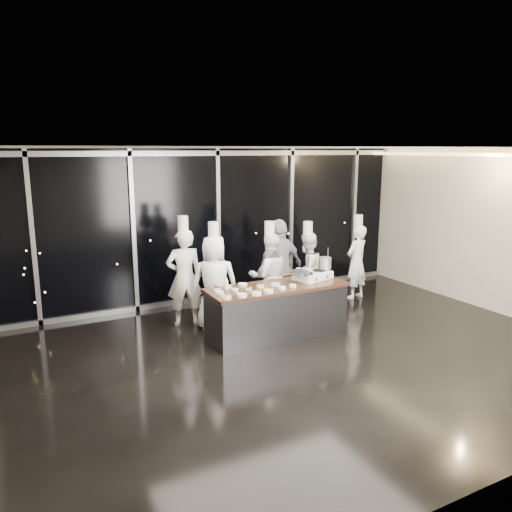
% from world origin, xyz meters
% --- Properties ---
extents(ground, '(9.00, 9.00, 0.00)m').
position_xyz_m(ground, '(0.00, 0.00, 0.00)').
color(ground, black).
rests_on(ground, ground).
extents(room_shell, '(9.02, 7.02, 3.21)m').
position_xyz_m(room_shell, '(0.18, 0.00, 2.25)').
color(room_shell, '#BDB7A1').
rests_on(room_shell, ground).
extents(window_wall, '(8.90, 0.11, 3.20)m').
position_xyz_m(window_wall, '(0.00, 3.43, 1.60)').
color(window_wall, black).
rests_on(window_wall, ground).
extents(demo_counter, '(2.46, 0.86, 0.90)m').
position_xyz_m(demo_counter, '(0.00, 0.90, 0.45)').
color(demo_counter, '#3A3A3F').
rests_on(demo_counter, ground).
extents(stove, '(0.75, 0.57, 0.14)m').
position_xyz_m(stove, '(0.80, 1.00, 0.96)').
color(stove, white).
rests_on(stove, demo_counter).
extents(frying_pan, '(0.62, 0.42, 0.06)m').
position_xyz_m(frying_pan, '(0.46, 0.91, 1.07)').
color(frying_pan, slate).
rests_on(frying_pan, stove).
extents(stock_pot, '(0.26, 0.26, 0.21)m').
position_xyz_m(stock_pot, '(1.11, 1.06, 1.15)').
color(stock_pot, '#AEAEB0').
rests_on(stock_pot, stove).
extents(prep_bowls, '(1.40, 0.73, 0.05)m').
position_xyz_m(prep_bowls, '(-0.58, 0.82, 0.93)').
color(prep_bowls, silver).
rests_on(prep_bowls, demo_counter).
extents(squeeze_bottle, '(0.06, 0.06, 0.22)m').
position_xyz_m(squeeze_bottle, '(-0.88, 1.06, 1.00)').
color(squeeze_bottle, white).
rests_on(squeeze_bottle, demo_counter).
extents(chef_far_left, '(0.72, 0.55, 2.03)m').
position_xyz_m(chef_far_left, '(-1.21, 2.16, 0.92)').
color(chef_far_left, white).
rests_on(chef_far_left, ground).
extents(chef_left, '(0.98, 0.81, 1.94)m').
position_xyz_m(chef_left, '(-0.80, 1.75, 0.87)').
color(chef_left, white).
rests_on(chef_left, ground).
extents(chef_center, '(0.91, 0.77, 1.87)m').
position_xyz_m(chef_center, '(0.35, 1.79, 0.83)').
color(chef_center, white).
rests_on(chef_center, ground).
extents(guest, '(1.19, 0.73, 1.90)m').
position_xyz_m(guest, '(0.58, 1.79, 0.95)').
color(guest, black).
rests_on(guest, ground).
extents(chef_right, '(0.90, 0.80, 1.78)m').
position_xyz_m(chef_right, '(1.32, 1.98, 0.79)').
color(chef_right, white).
rests_on(chef_right, ground).
extents(chef_side, '(0.67, 0.53, 1.83)m').
position_xyz_m(chef_side, '(2.66, 2.06, 0.82)').
color(chef_side, white).
rests_on(chef_side, ground).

